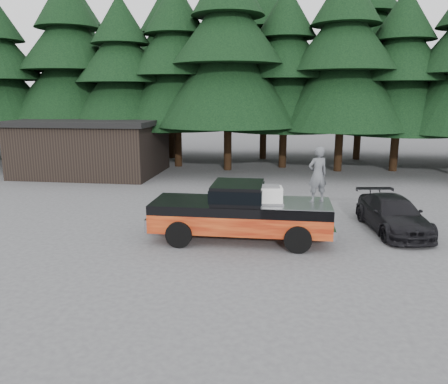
# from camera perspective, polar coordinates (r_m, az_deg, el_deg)

# --- Properties ---
(ground) EXTENTS (120.00, 120.00, 0.00)m
(ground) POSITION_cam_1_polar(r_m,az_deg,el_deg) (14.23, -2.95, -6.80)
(ground) COLOR #4B4B4E
(ground) RESTS_ON ground
(pickup_truck) EXTENTS (6.00, 2.04, 1.33)m
(pickup_truck) POSITION_cam_1_polar(r_m,az_deg,el_deg) (14.45, 2.18, -3.72)
(pickup_truck) COLOR orange
(pickup_truck) RESTS_ON ground
(truck_cab) EXTENTS (1.66, 1.90, 0.59)m
(truck_cab) POSITION_cam_1_polar(r_m,az_deg,el_deg) (14.23, 1.81, 0.01)
(truck_cab) COLOR black
(truck_cab) RESTS_ON pickup_truck
(air_compressor) EXTENTS (0.81, 0.70, 0.51)m
(air_compressor) POSITION_cam_1_polar(r_m,az_deg,el_deg) (13.95, 6.06, -0.46)
(air_compressor) COLOR silver
(air_compressor) RESTS_ON pickup_truck
(man_on_bed) EXTENTS (0.77, 0.66, 1.79)m
(man_on_bed) POSITION_cam_1_polar(r_m,az_deg,el_deg) (14.31, 12.13, 2.27)
(man_on_bed) COLOR #52555A
(man_on_bed) RESTS_ON pickup_truck
(parked_car) EXTENTS (2.28, 4.36, 1.21)m
(parked_car) POSITION_cam_1_polar(r_m,az_deg,el_deg) (16.51, 21.18, -2.73)
(parked_car) COLOR black
(parked_car) RESTS_ON ground
(utility_building) EXTENTS (8.40, 6.40, 3.30)m
(utility_building) POSITION_cam_1_polar(r_m,az_deg,el_deg) (27.87, -16.82, 5.71)
(utility_building) COLOR black
(utility_building) RESTS_ON ground
(treeline) EXTENTS (60.15, 16.05, 17.50)m
(treeline) POSITION_cam_1_polar(r_m,az_deg,el_deg) (30.61, 3.96, 18.13)
(treeline) COLOR black
(treeline) RESTS_ON ground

